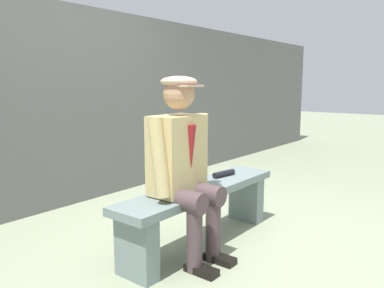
% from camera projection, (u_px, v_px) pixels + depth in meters
% --- Properties ---
extents(ground_plane, '(30.00, 30.00, 0.00)m').
position_uv_depth(ground_plane, '(201.00, 243.00, 3.13)').
color(ground_plane, gray).
extents(bench, '(1.66, 0.36, 0.48)m').
position_uv_depth(bench, '(201.00, 203.00, 3.08)').
color(bench, slate).
rests_on(bench, ground).
extents(seated_man, '(0.57, 0.55, 1.34)m').
position_uv_depth(seated_man, '(183.00, 160.00, 2.75)').
color(seated_man, tan).
rests_on(seated_man, ground).
extents(rolled_magazine, '(0.24, 0.09, 0.05)m').
position_uv_depth(rolled_magazine, '(224.00, 174.00, 3.36)').
color(rolled_magazine, black).
rests_on(rolled_magazine, bench).
extents(stadium_wall, '(12.00, 0.24, 2.09)m').
position_uv_depth(stadium_wall, '(64.00, 106.00, 4.08)').
color(stadium_wall, '#5F605D').
rests_on(stadium_wall, ground).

